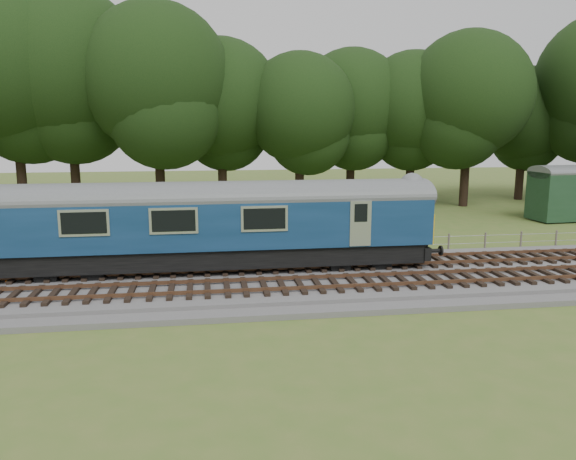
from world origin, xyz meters
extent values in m
plane|color=#496926|center=(0.00, 0.00, 0.00)|extent=(120.00, 120.00, 0.00)
cube|color=#4C4C4F|center=(0.00, 0.00, 0.17)|extent=(70.00, 7.00, 0.35)
cube|color=brown|center=(0.00, 0.68, 0.49)|extent=(66.50, 0.07, 0.14)
cube|color=brown|center=(0.00, 2.12, 0.49)|extent=(66.50, 0.07, 0.14)
cube|color=brown|center=(0.00, -2.32, 0.49)|extent=(66.50, 0.07, 0.14)
cube|color=brown|center=(0.00, -0.88, 0.49)|extent=(66.50, 0.07, 0.14)
cube|color=black|center=(-5.78, 1.40, 1.06)|extent=(17.46, 2.52, 0.85)
cube|color=#0D2A49|center=(-5.78, 1.40, 2.48)|extent=(18.00, 2.80, 2.05)
cube|color=gold|center=(3.24, 1.40, 2.11)|extent=(0.06, 2.74, 1.30)
cube|color=black|center=(0.22, 1.40, 0.86)|extent=(2.60, 2.00, 0.55)
cube|color=black|center=(-11.78, 1.40, 0.86)|extent=(2.60, 2.00, 0.55)
imported|color=orange|center=(-14.10, 0.77, 1.19)|extent=(0.72, 0.71, 1.68)
camera|label=1|loc=(-6.27, -22.23, 6.48)|focal=35.00mm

